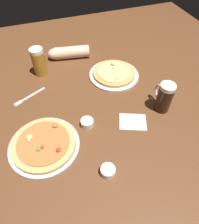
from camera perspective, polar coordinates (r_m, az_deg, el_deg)
name	(u,v)px	position (r m, az deg, el deg)	size (l,w,h in m)	color
ground_plane	(100,116)	(1.12, 0.00, -1.17)	(2.40, 2.40, 0.03)	brown
pizza_plate_near	(44,144)	(1.02, -15.15, -8.64)	(0.34, 0.34, 0.05)	#B2B2B7
pizza_plate_far	(114,74)	(1.34, 4.02, 10.54)	(0.32, 0.32, 0.05)	silver
beer_mug_dark	(39,62)	(1.37, -16.48, 13.28)	(0.08, 0.14, 0.18)	#B27A23
beer_mug_amber	(164,97)	(1.14, 17.48, 3.96)	(0.08, 0.14, 0.17)	black
ramekin_sauce	(108,171)	(0.92, 2.33, -16.02)	(0.07, 0.07, 0.04)	white
ramekin_butter	(87,123)	(1.05, -3.45, -3.02)	(0.07, 0.07, 0.04)	white
napkin_folded	(133,122)	(1.09, 9.22, -2.65)	(0.14, 0.11, 0.01)	silver
fork_left	(29,97)	(1.27, -18.94, 4.09)	(0.19, 0.11, 0.01)	silver
diner_arm	(68,53)	(1.51, -8.86, 15.96)	(0.29, 0.12, 0.08)	beige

